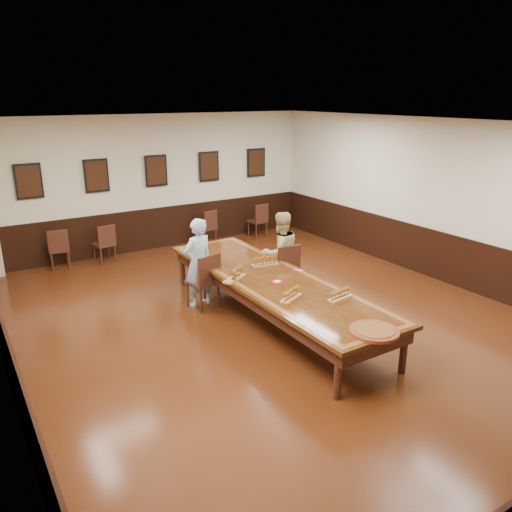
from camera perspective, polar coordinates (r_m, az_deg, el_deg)
floor at (r=8.47m, az=1.82°, el=-7.40°), size 8.00×10.00×0.02m
ceiling at (r=7.66m, az=2.06°, el=14.90°), size 8.00×10.00×0.02m
wall_back at (r=12.30m, az=-11.38°, el=8.19°), size 8.00×0.02×3.20m
wall_right at (r=10.64m, az=20.23°, el=5.94°), size 0.02×10.00×3.20m
chair_man at (r=8.84m, az=-6.14°, el=-2.77°), size 0.56×0.60×1.00m
chair_woman at (r=9.38m, az=3.11°, el=-1.45°), size 0.51×0.55×1.00m
spare_chair_a at (r=11.62m, az=-21.64°, el=0.83°), size 0.46×0.50×0.89m
spare_chair_b at (r=11.73m, az=-16.99°, el=1.44°), size 0.48×0.51×0.88m
spare_chair_c at (r=12.66m, az=-5.72°, el=3.34°), size 0.50×0.53×0.87m
spare_chair_d at (r=13.27m, az=0.17°, el=4.16°), size 0.45×0.49×0.89m
person_man at (r=8.82m, az=-6.63°, el=-0.77°), size 0.65×0.49×1.60m
person_woman at (r=9.38m, az=2.81°, el=0.37°), size 0.82×0.67×1.57m
pink_phone at (r=8.57m, az=4.90°, el=-1.62°), size 0.14×0.17×0.01m
wainscoting at (r=8.27m, az=1.85°, el=-4.21°), size 8.00×10.00×1.00m
conference_table at (r=8.23m, az=1.86°, el=-3.49°), size 1.40×5.00×0.76m
posters at (r=12.18m, az=-11.34°, el=9.53°), size 6.14×0.04×0.74m
flight_a at (r=8.12m, az=-2.35°, el=-2.09°), size 0.51×0.37×0.19m
flight_b at (r=8.75m, az=1.05°, el=-0.59°), size 0.49×0.21×0.18m
flight_c at (r=7.36m, az=4.03°, el=-4.37°), size 0.45×0.30×0.16m
flight_d at (r=7.45m, az=9.60°, el=-4.33°), size 0.44×0.20×0.16m
red_plate_grp at (r=8.00m, az=2.43°, el=-2.98°), size 0.19×0.19×0.03m
carved_platter at (r=6.54m, az=13.37°, el=-8.35°), size 0.72×0.72×0.05m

